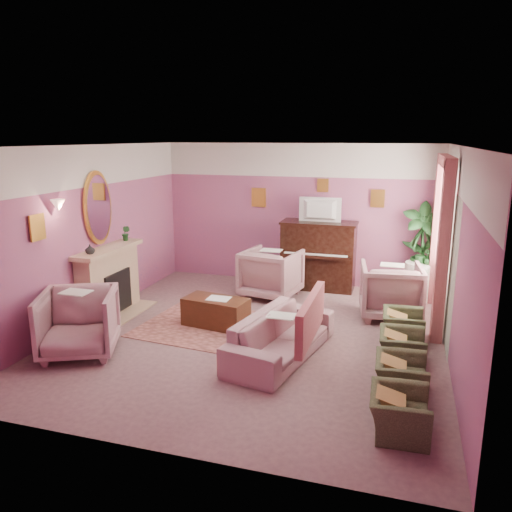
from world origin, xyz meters
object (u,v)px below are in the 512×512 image
(olive_chair_c, at_px, (402,343))
(olive_chair_d, at_px, (403,321))
(piano, at_px, (318,256))
(floral_armchair_right, at_px, (391,288))
(floral_armchair_front, at_px, (78,320))
(olive_chair_b, at_px, (401,370))
(olive_chair_a, at_px, (400,406))
(coffee_table, at_px, (216,312))
(television, at_px, (319,208))
(floral_armchair_left, at_px, (271,271))
(side_table, at_px, (419,281))
(sofa, at_px, (281,328))

(olive_chair_c, distance_m, olive_chair_d, 0.82)
(piano, xyz_separation_m, floral_armchair_right, (1.43, -1.27, -0.15))
(floral_armchair_front, height_order, olive_chair_b, floral_armchair_front)
(olive_chair_a, relative_size, olive_chair_c, 1.00)
(olive_chair_b, bearing_deg, coffee_table, 153.78)
(television, distance_m, olive_chair_d, 3.03)
(floral_armchair_right, relative_size, olive_chair_c, 1.48)
(coffee_table, xyz_separation_m, olive_chair_b, (2.83, -1.40, 0.07))
(television, bearing_deg, olive_chair_a, -70.47)
(floral_armchair_left, relative_size, side_table, 1.43)
(piano, bearing_deg, olive_chair_a, -70.67)
(piano, relative_size, olive_chair_d, 2.07)
(floral_armchair_right, relative_size, floral_armchair_front, 1.00)
(piano, bearing_deg, floral_armchair_right, -41.65)
(coffee_table, xyz_separation_m, olive_chair_d, (2.83, 0.24, 0.07))
(coffee_table, xyz_separation_m, sofa, (1.26, -0.79, 0.18))
(coffee_table, xyz_separation_m, olive_chair_a, (2.83, -2.22, 0.07))
(floral_armchair_front, bearing_deg, olive_chair_c, 12.65)
(coffee_table, relative_size, floral_armchair_left, 1.00)
(coffee_table, bearing_deg, side_table, 36.66)
(television, xyz_separation_m, olive_chair_a, (1.64, -4.64, -1.31))
(floral_armchair_right, bearing_deg, olive_chair_c, -83.05)
(piano, xyz_separation_m, olive_chair_c, (1.64, -3.05, -0.36))
(olive_chair_d, bearing_deg, floral_armchair_left, 149.03)
(olive_chair_d, xyz_separation_m, side_table, (0.25, 2.05, 0.06))
(olive_chair_d, bearing_deg, coffee_table, -175.06)
(olive_chair_c, height_order, side_table, side_table)
(television, relative_size, side_table, 1.14)
(floral_armchair_right, bearing_deg, olive_chair_b, -85.23)
(floral_armchair_left, bearing_deg, sofa, -71.85)
(sofa, bearing_deg, olive_chair_b, -21.09)
(floral_armchair_left, height_order, floral_armchair_right, same)
(olive_chair_c, bearing_deg, floral_armchair_front, -167.35)
(television, distance_m, sofa, 3.42)
(television, relative_size, floral_armchair_left, 0.80)
(coffee_table, xyz_separation_m, floral_armchair_left, (0.45, 1.68, 0.28))
(coffee_table, relative_size, floral_armchair_right, 1.00)
(olive_chair_b, bearing_deg, floral_armchair_front, -178.22)
(olive_chair_b, bearing_deg, sofa, 158.91)
(side_table, bearing_deg, olive_chair_d, -96.83)
(television, relative_size, olive_chair_d, 1.18)
(olive_chair_a, distance_m, olive_chair_b, 0.82)
(olive_chair_a, height_order, olive_chair_d, same)
(olive_chair_b, relative_size, olive_chair_c, 1.00)
(piano, distance_m, side_table, 1.92)
(television, xyz_separation_m, floral_armchair_left, (-0.74, -0.75, -1.10))
(floral_armchair_front, xyz_separation_m, olive_chair_d, (4.24, 1.77, -0.21))
(coffee_table, relative_size, side_table, 1.43)
(television, xyz_separation_m, side_table, (1.89, -0.13, -1.25))
(floral_armchair_front, xyz_separation_m, olive_chair_a, (4.24, -0.69, -0.21))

